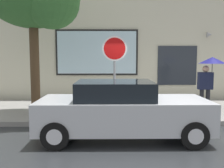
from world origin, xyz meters
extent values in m
plane|color=#282B2D|center=(0.00, 0.00, 0.00)|extent=(60.00, 60.00, 0.00)
cube|color=gray|center=(0.00, 3.00, 0.07)|extent=(20.00, 4.00, 0.15)
cube|color=beige|center=(0.00, 5.50, 3.50)|extent=(20.00, 0.40, 7.00)
cube|color=black|center=(-1.60, 5.27, 2.30)|extent=(3.75, 0.06, 2.08)
cube|color=silver|center=(-1.60, 5.24, 2.30)|extent=(3.59, 0.03, 1.92)
cube|color=#262B33|center=(2.10, 5.28, 1.70)|extent=(1.80, 0.04, 1.80)
cone|color=#99999E|center=(3.50, 5.15, 3.10)|extent=(0.22, 0.24, 0.24)
cube|color=#B7BABF|center=(-0.69, -0.11, 0.64)|extent=(4.22, 1.76, 0.76)
cube|color=black|center=(-0.90, -0.11, 1.24)|extent=(1.90, 1.55, 0.45)
cylinder|color=black|center=(0.87, 0.70, 0.32)|extent=(0.64, 0.22, 0.64)
cylinder|color=silver|center=(0.87, 0.70, 0.32)|extent=(0.35, 0.24, 0.35)
cylinder|color=black|center=(0.87, -0.92, 0.32)|extent=(0.64, 0.22, 0.64)
cylinder|color=silver|center=(0.87, -0.92, 0.32)|extent=(0.35, 0.24, 0.35)
cylinder|color=black|center=(-2.25, 0.70, 0.32)|extent=(0.64, 0.22, 0.64)
cylinder|color=silver|center=(-2.25, 0.70, 0.32)|extent=(0.35, 0.24, 0.35)
cylinder|color=black|center=(-2.25, -0.92, 0.32)|extent=(0.64, 0.22, 0.64)
cylinder|color=silver|center=(-2.25, -0.92, 0.32)|extent=(0.35, 0.24, 0.35)
cylinder|color=black|center=(2.13, 2.14, 0.56)|extent=(0.14, 0.14, 0.83)
cylinder|color=black|center=(2.35, 2.14, 0.56)|extent=(0.14, 0.14, 0.83)
cube|color=#191E38|center=(2.24, 2.14, 1.27)|extent=(0.48, 0.22, 0.59)
sphere|color=tan|center=(2.24, 2.14, 1.68)|extent=(0.22, 0.22, 0.22)
cylinder|color=#4C4C51|center=(2.46, 2.14, 1.52)|extent=(0.02, 0.02, 0.90)
cone|color=navy|center=(2.46, 2.14, 1.97)|extent=(0.91, 0.91, 0.22)
cylinder|color=#4C3823|center=(-3.51, 2.02, 1.74)|extent=(0.30, 0.30, 3.17)
sphere|color=#33662D|center=(-2.80, 1.62, 3.79)|extent=(1.73, 1.73, 1.73)
cylinder|color=gray|center=(-0.87, 1.37, 1.42)|extent=(0.07, 0.07, 2.53)
cylinder|color=white|center=(-0.87, 1.33, 2.33)|extent=(0.76, 0.02, 0.76)
cylinder|color=red|center=(-0.87, 1.32, 2.33)|extent=(0.66, 0.02, 0.66)
camera|label=1|loc=(-1.05, -6.46, 2.04)|focal=40.83mm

